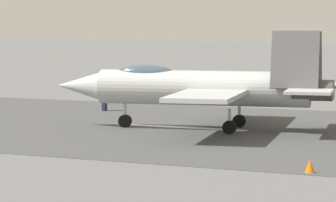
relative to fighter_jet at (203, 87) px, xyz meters
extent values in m
plane|color=#5F6060|center=(2.45, -0.48, -2.46)|extent=(400.00, 400.00, 0.00)
cube|color=#444646|center=(2.45, -0.48, -2.45)|extent=(240.00, 26.00, 0.02)
cube|color=white|center=(1.52, -0.48, -2.44)|extent=(8.00, 0.70, 0.00)
cylinder|color=#B3B6B6|center=(-0.04, -0.01, -0.07)|extent=(12.24, 4.09, 1.98)
cone|color=#B3B6B6|center=(7.28, 1.31, -0.07)|extent=(3.04, 2.15, 1.68)
ellipsoid|color=#3F5160|center=(3.31, 0.60, 0.67)|extent=(3.74, 1.72, 1.10)
cylinder|color=#47423D|center=(-6.23, -0.57, -0.07)|extent=(2.36, 1.47, 1.10)
cylinder|color=#47423D|center=(-6.04, -1.65, -0.07)|extent=(2.36, 1.47, 1.10)
cube|color=#B3B6B6|center=(-1.76, 3.89, -0.17)|extent=(4.47, 6.81, 0.24)
cube|color=#B3B6B6|center=(-0.29, -4.26, -0.17)|extent=(4.47, 6.81, 0.24)
cube|color=#B3B6B6|center=(-6.56, 1.25, 0.03)|extent=(2.86, 3.18, 0.16)
cube|color=#B3B6B6|center=(-5.71, -3.47, 0.03)|extent=(2.86, 3.18, 0.16)
cube|color=#575458|center=(-5.38, -0.06, 1.63)|extent=(2.73, 1.39, 3.14)
cube|color=#575458|center=(-5.06, -1.83, 1.63)|extent=(2.73, 1.39, 3.14)
cylinder|color=silver|center=(4.53, 0.82, -1.76)|extent=(0.18, 0.18, 1.40)
cylinder|color=black|center=(4.53, 0.82, -2.08)|extent=(0.80, 0.43, 0.76)
cylinder|color=silver|center=(-2.09, 1.25, -1.76)|extent=(0.18, 0.18, 1.40)
cylinder|color=black|center=(-2.09, 1.25, -2.08)|extent=(0.80, 0.43, 0.76)
cylinder|color=silver|center=(-1.52, -1.90, -1.76)|extent=(0.18, 0.18, 1.40)
cylinder|color=black|center=(-1.52, -1.90, -2.08)|extent=(0.80, 0.43, 0.76)
cube|color=#1E2338|center=(10.22, -7.28, -2.01)|extent=(0.24, 0.36, 0.89)
cube|color=yellow|center=(10.22, -7.28, -1.36)|extent=(0.30, 0.45, 0.61)
sphere|color=tan|center=(10.22, -7.28, -0.89)|extent=(0.22, 0.22, 0.22)
cylinder|color=yellow|center=(10.23, -7.58, -1.39)|extent=(0.10, 0.10, 0.57)
cylinder|color=yellow|center=(10.21, -6.98, -1.39)|extent=(0.10, 0.10, 0.57)
cone|color=orange|center=(-9.57, 11.92, -2.19)|extent=(0.44, 0.44, 0.55)
camera|label=1|loc=(-19.51, 48.22, 3.80)|focal=98.27mm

